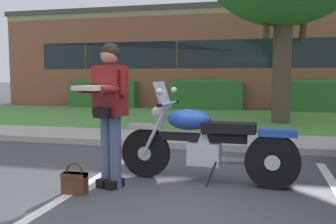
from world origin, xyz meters
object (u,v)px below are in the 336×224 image
hedge_left (105,93)px  brick_building (275,61)px  hedge_center_left (206,94)px  hedge_center_right (323,95)px  rider_person (109,103)px  handbag (75,181)px  motorcycle (212,144)px

hedge_left → brick_building: 8.84m
hedge_center_left → hedge_center_right: (4.26, 0.00, 0.00)m
hedge_center_right → hedge_left: bearing=180.0°
hedge_left → brick_building: bearing=36.6°
rider_person → brick_building: bearing=81.1°
rider_person → hedge_left: bearing=113.8°
rider_person → handbag: rider_person is taller
motorcycle → handbag: (-1.44, -0.82, -0.34)m
hedge_center_right → brick_building: (-1.52, 5.20, 1.44)m
rider_person → hedge_center_left: 10.36m
rider_person → brick_building: 15.78m
rider_person → brick_building: brick_building is taller
handbag → hedge_left: 11.53m
hedge_center_left → motorcycle: bearing=-81.6°
brick_building → rider_person: bearing=-98.9°
hedge_center_left → brick_building: 6.05m
motorcycle → rider_person: rider_person is taller
motorcycle → brick_building: (1.28, 15.07, 1.60)m
motorcycle → rider_person: (-1.16, -0.48, 0.52)m
hedge_center_right → hedge_center_left: bearing=-180.0°
hedge_center_left → hedge_left: bearing=180.0°
motorcycle → hedge_center_left: motorcycle is taller
handbag → hedge_center_right: 11.51m
hedge_center_left → hedge_center_right: same height
motorcycle → hedge_left: bearing=120.1°
rider_person → hedge_center_left: rider_person is taller
handbag → hedge_center_left: hedge_center_left is taller
motorcycle → hedge_center_left: size_ratio=0.79×
hedge_center_left → brick_building: (2.74, 5.20, 1.44)m
rider_person → hedge_center_right: 11.09m
brick_building → hedge_center_right: bearing=-73.7°
hedge_left → hedge_center_right: same height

